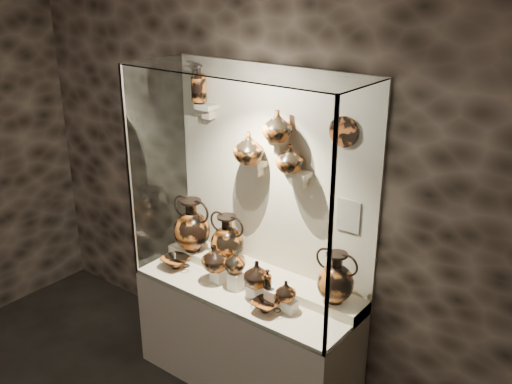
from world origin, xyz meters
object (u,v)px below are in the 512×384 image
at_px(amphora_right, 336,277).
at_px(ovoid_vase_b, 277,126).
at_px(ovoid_vase_c, 290,158).
at_px(jug_c, 257,274).
at_px(kylix_right, 266,305).
at_px(amphora_mid, 227,239).
at_px(lekythos_small, 268,278).
at_px(kylix_left, 176,261).
at_px(lekythos_tall, 199,82).
at_px(jug_a, 215,258).
at_px(amphora_left, 192,225).
at_px(ovoid_vase_a, 249,148).
at_px(jug_e, 286,291).
at_px(jug_b, 235,261).

distance_m(amphora_right, ovoid_vase_b, 1.08).
height_order(amphora_right, ovoid_vase_c, ovoid_vase_c).
xyz_separation_m(jug_c, kylix_right, (0.16, -0.11, -0.14)).
relative_size(amphora_mid, jug_c, 1.99).
xyz_separation_m(lekythos_small, ovoid_vase_c, (-0.02, 0.26, 0.78)).
xyz_separation_m(amphora_right, kylix_left, (-1.27, -0.23, -0.20)).
bearing_deg(lekythos_tall, lekythos_small, 4.70).
relative_size(kylix_left, kylix_right, 1.13).
bearing_deg(kylix_right, jug_a, 148.27).
relative_size(amphora_left, jug_a, 2.17).
relative_size(jug_c, ovoid_vase_a, 0.85).
distance_m(jug_e, kylix_left, 1.02).
bearing_deg(ovoid_vase_c, amphora_right, -21.94).
distance_m(kylix_left, kylix_right, 0.92).
bearing_deg(ovoid_vase_b, kylix_right, -80.60).
bearing_deg(amphora_right, jug_b, 179.95).
xyz_separation_m(amphora_right, ovoid_vase_b, (-0.52, 0.04, 0.94)).
height_order(amphora_left, kylix_left, amphora_left).
distance_m(amphora_right, ovoid_vase_a, 1.07).
height_order(amphora_left, ovoid_vase_a, ovoid_vase_a).
bearing_deg(jug_a, lekythos_small, -14.07).
bearing_deg(ovoid_vase_a, ovoid_vase_c, -2.35).
distance_m(jug_a, jug_b, 0.17).
distance_m(jug_b, lekythos_small, 0.32).
height_order(jug_c, ovoid_vase_b, ovoid_vase_b).
relative_size(jug_b, lekythos_tall, 0.53).
bearing_deg(jug_b, amphora_right, 23.62).
bearing_deg(amphora_mid, jug_a, -93.08).
bearing_deg(ovoid_vase_a, jug_e, -30.58).
bearing_deg(kylix_left, ovoid_vase_a, 47.78).
relative_size(amphora_right, jug_c, 1.90).
bearing_deg(amphora_right, lekythos_small, -166.68).
bearing_deg(amphora_mid, lekythos_tall, 147.00).
distance_m(ovoid_vase_a, ovoid_vase_c, 0.34).
bearing_deg(jug_a, ovoid_vase_c, 15.46).
distance_m(amphora_mid, kylix_right, 0.68).
bearing_deg(kylix_right, lekythos_small, 96.32).
relative_size(lekythos_tall, ovoid_vase_b, 1.47).
bearing_deg(kylix_right, lekythos_tall, 134.69).
xyz_separation_m(amphora_left, amphora_right, (1.28, 0.03, -0.03)).
bearing_deg(amphora_mid, jug_b, -55.63).
relative_size(amphora_left, amphora_right, 1.18).
bearing_deg(amphora_left, lekythos_tall, 59.87).
height_order(amphora_mid, kylix_left, amphora_mid).
height_order(jug_e, lekythos_tall, lekythos_tall).
bearing_deg(amphora_left, jug_b, -32.65).
height_order(lekythos_small, lekythos_tall, lekythos_tall).
relative_size(amphora_left, jug_b, 2.62).
height_order(amphora_mid, jug_c, amphora_mid).
bearing_deg(lekythos_tall, jug_e, 7.56).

